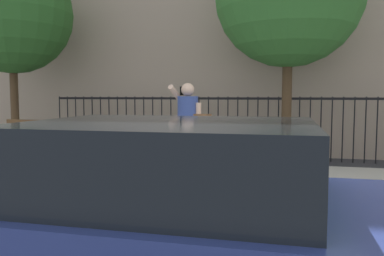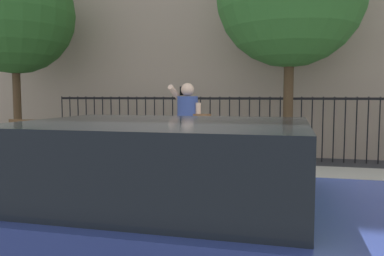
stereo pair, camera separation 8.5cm
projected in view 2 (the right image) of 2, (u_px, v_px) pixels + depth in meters
name	position (u px, v px, depth m)	size (l,w,h in m)	color
ground_plane	(251.00, 245.00, 4.34)	(60.00, 60.00, 0.00)	#333338
sidewalk	(264.00, 191.00, 6.46)	(28.00, 4.40, 0.15)	#B2ADA3
iron_fence	(275.00, 120.00, 9.96)	(12.03, 0.04, 1.60)	black
parked_hatchback	(184.00, 226.00, 2.85)	(4.20, 1.86, 1.45)	navy
pedestrian_on_phone	(189.00, 126.00, 6.57)	(0.71, 0.51, 1.69)	beige
street_bench	(45.00, 140.00, 8.81)	(1.60, 0.45, 0.95)	brown
street_tree_near	(14.00, 14.00, 10.10)	(3.03, 3.03, 5.21)	#4C3823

